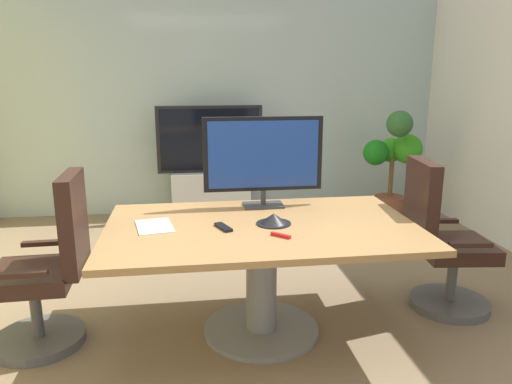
# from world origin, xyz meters

# --- Properties ---
(ground_plane) EXTENTS (6.97, 6.97, 0.00)m
(ground_plane) POSITION_xyz_m (0.00, 0.00, 0.00)
(ground_plane) COLOR #7A664C
(wall_back_glass_partition) EXTENTS (5.48, 0.10, 2.71)m
(wall_back_glass_partition) POSITION_xyz_m (0.00, 2.98, 1.36)
(wall_back_glass_partition) COLOR #9EB2B7
(wall_back_glass_partition) RESTS_ON ground
(conference_table) EXTENTS (1.95, 1.21, 0.74)m
(conference_table) POSITION_xyz_m (0.10, -0.05, 0.56)
(conference_table) COLOR olive
(conference_table) RESTS_ON ground
(office_chair_left) EXTENTS (0.60, 0.58, 1.09)m
(office_chair_left) POSITION_xyz_m (-1.22, 0.01, 0.46)
(office_chair_left) COLOR #4C4C51
(office_chair_left) RESTS_ON ground
(office_chair_right) EXTENTS (0.62, 0.60, 1.09)m
(office_chair_right) POSITION_xyz_m (1.42, 0.11, 0.46)
(office_chair_right) COLOR #4C4C51
(office_chair_right) RESTS_ON ground
(tv_monitor) EXTENTS (0.84, 0.18, 0.64)m
(tv_monitor) POSITION_xyz_m (0.17, 0.39, 1.10)
(tv_monitor) COLOR #333338
(tv_monitor) RESTS_ON conference_table
(wall_display_unit) EXTENTS (1.20, 0.36, 1.31)m
(wall_display_unit) POSITION_xyz_m (-0.10, 2.63, 0.44)
(wall_display_unit) COLOR #B7BABC
(wall_display_unit) RESTS_ON ground
(potted_plant) EXTENTS (0.66, 0.60, 1.28)m
(potted_plant) POSITION_xyz_m (1.92, 2.15, 0.70)
(potted_plant) COLOR brown
(potted_plant) RESTS_ON ground
(conference_phone) EXTENTS (0.22, 0.22, 0.07)m
(conference_phone) POSITION_xyz_m (0.17, -0.05, 0.77)
(conference_phone) COLOR black
(conference_phone) RESTS_ON conference_table
(remote_control) EXTENTS (0.11, 0.18, 0.02)m
(remote_control) POSITION_xyz_m (-0.15, -0.09, 0.75)
(remote_control) COLOR black
(remote_control) RESTS_ON conference_table
(whiteboard_marker) EXTENTS (0.11, 0.10, 0.02)m
(whiteboard_marker) POSITION_xyz_m (0.17, -0.30, 0.75)
(whiteboard_marker) COLOR red
(whiteboard_marker) RESTS_ON conference_table
(paper_notepad) EXTENTS (0.26, 0.33, 0.01)m
(paper_notepad) POSITION_xyz_m (-0.57, 0.00, 0.75)
(paper_notepad) COLOR white
(paper_notepad) RESTS_ON conference_table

